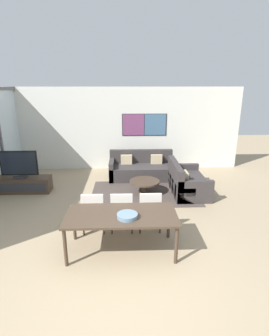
{
  "coord_description": "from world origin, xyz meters",
  "views": [
    {
      "loc": [
        0.07,
        -3.2,
        2.85
      ],
      "look_at": [
        0.29,
        2.77,
        0.95
      ],
      "focal_mm": 28.0,
      "sensor_mm": 36.0,
      "label": 1
    }
  ],
  "objects_px": {
    "coffee_table": "(145,184)",
    "dining_chair_left": "(94,209)",
    "tv_console": "(22,185)",
    "fruit_bowl": "(127,215)",
    "dining_chair_right": "(150,208)",
    "television": "(19,165)",
    "dining_chair_centre": "(122,209)",
    "sofa_side": "(185,183)",
    "dining_table": "(121,217)",
    "sofa_main": "(142,169)"
  },
  "relations": [
    {
      "from": "coffee_table",
      "to": "dining_chair_left",
      "type": "height_order",
      "value": "dining_chair_left"
    },
    {
      "from": "tv_console",
      "to": "dining_chair_left",
      "type": "xyz_separation_m",
      "value": [
        2.24,
        -2.16,
        0.28
      ]
    },
    {
      "from": "tv_console",
      "to": "fruit_bowl",
      "type": "relative_size",
      "value": 4.51
    },
    {
      "from": "dining_chair_right",
      "to": "fruit_bowl",
      "type": "xyz_separation_m",
      "value": [
        -0.46,
        -0.81,
        0.27
      ]
    },
    {
      "from": "television",
      "to": "coffee_table",
      "type": "height_order",
      "value": "television"
    },
    {
      "from": "dining_chair_left",
      "to": "dining_chair_centre",
      "type": "bearing_deg",
      "value": -0.55
    },
    {
      "from": "television",
      "to": "dining_chair_centre",
      "type": "height_order",
      "value": "television"
    },
    {
      "from": "dining_chair_left",
      "to": "tv_console",
      "type": "bearing_deg",
      "value": 136.14
    },
    {
      "from": "tv_console",
      "to": "coffee_table",
      "type": "relative_size",
      "value": 1.92
    },
    {
      "from": "sofa_side",
      "to": "dining_chair_right",
      "type": "xyz_separation_m",
      "value": [
        -1.17,
        -1.95,
        0.22
      ]
    },
    {
      "from": "coffee_table",
      "to": "dining_chair_left",
      "type": "distance_m",
      "value": 2.26
    },
    {
      "from": "sofa_side",
      "to": "dining_chair_left",
      "type": "xyz_separation_m",
      "value": [
        -2.3,
        -1.95,
        0.22
      ]
    },
    {
      "from": "dining_chair_centre",
      "to": "dining_chair_left",
      "type": "bearing_deg",
      "value": 179.45
    },
    {
      "from": "dining_chair_centre",
      "to": "tv_console",
      "type": "bearing_deg",
      "value": 142.4
    },
    {
      "from": "television",
      "to": "dining_chair_left",
      "type": "height_order",
      "value": "television"
    },
    {
      "from": "dining_chair_centre",
      "to": "sofa_side",
      "type": "bearing_deg",
      "value": 48.51
    },
    {
      "from": "television",
      "to": "dining_table",
      "type": "bearing_deg",
      "value": -45.24
    },
    {
      "from": "dining_table",
      "to": "dining_chair_right",
      "type": "bearing_deg",
      "value": 50.23
    },
    {
      "from": "dining_table",
      "to": "dining_chair_centre",
      "type": "relative_size",
      "value": 2.24
    },
    {
      "from": "dining_chair_left",
      "to": "fruit_bowl",
      "type": "height_order",
      "value": "dining_chair_left"
    },
    {
      "from": "coffee_table",
      "to": "fruit_bowl",
      "type": "distance_m",
      "value": 2.82
    },
    {
      "from": "sofa_side",
      "to": "dining_chair_centre",
      "type": "bearing_deg",
      "value": 138.51
    },
    {
      "from": "dining_chair_left",
      "to": "dining_table",
      "type": "bearing_deg",
      "value": -50.11
    },
    {
      "from": "tv_console",
      "to": "dining_chair_centre",
      "type": "bearing_deg",
      "value": -37.6
    },
    {
      "from": "tv_console",
      "to": "dining_table",
      "type": "distance_m",
      "value": 4.01
    },
    {
      "from": "coffee_table",
      "to": "dining_chair_right",
      "type": "xyz_separation_m",
      "value": [
        -0.04,
        -1.92,
        0.22
      ]
    },
    {
      "from": "sofa_main",
      "to": "television",
      "type": "bearing_deg",
      "value": -162.54
    },
    {
      "from": "television",
      "to": "dining_chair_left",
      "type": "distance_m",
      "value": 3.13
    },
    {
      "from": "tv_console",
      "to": "sofa_side",
      "type": "relative_size",
      "value": 1.01
    },
    {
      "from": "television",
      "to": "dining_table",
      "type": "distance_m",
      "value": 3.99
    },
    {
      "from": "sofa_side",
      "to": "dining_chair_right",
      "type": "height_order",
      "value": "dining_chair_right"
    },
    {
      "from": "tv_console",
      "to": "coffee_table",
      "type": "height_order",
      "value": "tv_console"
    },
    {
      "from": "dining_chair_centre",
      "to": "fruit_bowl",
      "type": "relative_size",
      "value": 2.45
    },
    {
      "from": "dining_chair_centre",
      "to": "dining_chair_right",
      "type": "bearing_deg",
      "value": 0.85
    },
    {
      "from": "dining_table",
      "to": "dining_chair_right",
      "type": "distance_m",
      "value": 0.9
    },
    {
      "from": "dining_chair_left",
      "to": "dining_chair_right",
      "type": "distance_m",
      "value": 1.13
    },
    {
      "from": "dining_chair_right",
      "to": "dining_chair_centre",
      "type": "bearing_deg",
      "value": -179.15
    },
    {
      "from": "dining_table",
      "to": "dining_chair_left",
      "type": "height_order",
      "value": "dining_chair_left"
    },
    {
      "from": "television",
      "to": "coffee_table",
      "type": "distance_m",
      "value": 3.45
    },
    {
      "from": "coffee_table",
      "to": "dining_chair_left",
      "type": "xyz_separation_m",
      "value": [
        -1.16,
        -1.93,
        0.22
      ]
    },
    {
      "from": "tv_console",
      "to": "coffee_table",
      "type": "xyz_separation_m",
      "value": [
        3.41,
        -0.23,
        0.06
      ]
    },
    {
      "from": "coffee_table",
      "to": "dining_chair_left",
      "type": "bearing_deg",
      "value": -121.13
    },
    {
      "from": "tv_console",
      "to": "sofa_main",
      "type": "height_order",
      "value": "sofa_main"
    },
    {
      "from": "sofa_main",
      "to": "tv_console",
      "type": "bearing_deg",
      "value": -162.52
    },
    {
      "from": "sofa_main",
      "to": "fruit_bowl",
      "type": "distance_m",
      "value": 4.09
    },
    {
      "from": "tv_console",
      "to": "dining_chair_centre",
      "type": "distance_m",
      "value": 3.55
    },
    {
      "from": "sofa_main",
      "to": "dining_chair_centre",
      "type": "relative_size",
      "value": 2.36
    },
    {
      "from": "sofa_side",
      "to": "television",
      "type": "bearing_deg",
      "value": 87.45
    },
    {
      "from": "television",
      "to": "dining_chair_centre",
      "type": "bearing_deg",
      "value": -37.61
    },
    {
      "from": "dining_chair_right",
      "to": "television",
      "type": "bearing_deg",
      "value": 147.41
    }
  ]
}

